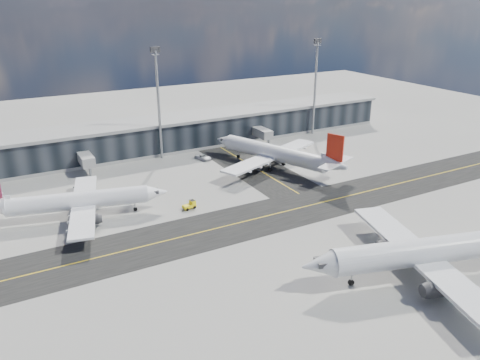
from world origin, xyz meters
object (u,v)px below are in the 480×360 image
(baggage_tug, at_px, (190,205))
(service_van, at_px, (203,157))
(airliner_af, at_px, (76,201))
(airliner_near, at_px, (434,251))
(airliner_redtail, at_px, (276,153))

(baggage_tug, xyz_separation_m, service_van, (15.10, 26.98, -0.17))
(airliner_af, bearing_deg, baggage_tug, 85.28)
(airliner_near, relative_size, service_van, 8.66)
(airliner_redtail, relative_size, service_van, 7.86)
(baggage_tug, height_order, service_van, baggage_tug)
(airliner_af, bearing_deg, airliner_near, 56.45)
(airliner_near, bearing_deg, airliner_af, 58.84)
(airliner_af, distance_m, baggage_tug, 22.26)
(airliner_near, bearing_deg, service_van, 22.57)
(baggage_tug, bearing_deg, airliner_near, 19.65)
(airliner_near, bearing_deg, airliner_redtail, 10.01)
(airliner_af, distance_m, airliner_near, 64.76)
(airliner_redtail, height_order, service_van, airliner_redtail)
(airliner_redtail, distance_m, baggage_tug, 31.07)
(airliner_af, distance_m, service_van, 41.48)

